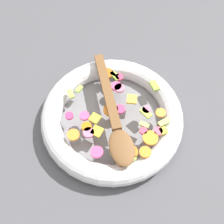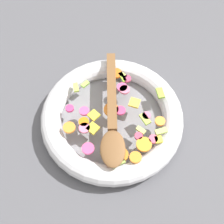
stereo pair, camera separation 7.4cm
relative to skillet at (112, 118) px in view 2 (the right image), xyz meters
The scene contains 4 objects.
ground_plane 0.02m from the skillet, ahead, with size 4.00×4.00×0.00m, color #4C4C51.
skillet is the anchor object (origin of this frame).
chopped_vegetables 0.04m from the skillet, 95.50° to the right, with size 0.27×0.26×0.01m.
wooden_spoon 0.05m from the skillet, 112.79° to the right, with size 0.16×0.30×0.01m.
Camera 2 is at (-0.15, -0.34, 0.69)m, focal length 50.00 mm.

